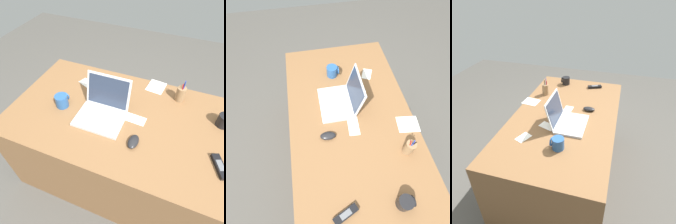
# 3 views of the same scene
# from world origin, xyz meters

# --- Properties ---
(ground_plane) EXTENTS (6.00, 6.00, 0.00)m
(ground_plane) POSITION_xyz_m (0.00, 0.00, 0.00)
(ground_plane) COLOR #4C4944
(desk) EXTENTS (1.57, 0.91, 0.75)m
(desk) POSITION_xyz_m (0.00, 0.00, 0.38)
(desk) COLOR brown
(desk) RESTS_ON ground
(laptop) EXTENTS (0.32, 0.30, 0.25)m
(laptop) POSITION_xyz_m (-0.13, -0.05, 0.80)
(laptop) COLOR silver
(laptop) RESTS_ON desk
(computer_mouse) EXTENTS (0.07, 0.11, 0.03)m
(computer_mouse) POSITION_xyz_m (0.14, -0.19, 0.77)
(computer_mouse) COLOR black
(computer_mouse) RESTS_ON desk
(coffee_mug_white) EXTENTS (0.09, 0.10, 0.09)m
(coffee_mug_white) POSITION_xyz_m (-0.43, -0.06, 0.80)
(coffee_mug_white) COLOR #26518C
(coffee_mug_white) RESTS_ON desk
(coffee_mug_tall) EXTENTS (0.08, 0.10, 0.09)m
(coffee_mug_tall) POSITION_xyz_m (0.63, 0.17, 0.79)
(coffee_mug_tall) COLOR black
(coffee_mug_tall) RESTS_ON desk
(cordless_phone) EXTENTS (0.10, 0.16, 0.03)m
(cordless_phone) POSITION_xyz_m (0.63, -0.17, 0.76)
(cordless_phone) COLOR black
(cordless_phone) RESTS_ON desk
(pen_holder) EXTENTS (0.06, 0.06, 0.18)m
(pen_holder) POSITION_xyz_m (0.33, 0.31, 0.81)
(pen_holder) COLOR olive
(pen_holder) RESTS_ON desk
(paper_note_near_laptop) EXTENTS (0.14, 0.12, 0.00)m
(paper_note_near_laptop) POSITION_xyz_m (-0.39, 0.23, 0.75)
(paper_note_near_laptop) COLOR white
(paper_note_near_laptop) RESTS_ON desk
(paper_note_left) EXTENTS (0.16, 0.08, 0.00)m
(paper_note_left) POSITION_xyz_m (0.09, 0.00, 0.75)
(paper_note_left) COLOR white
(paper_note_left) RESTS_ON desk
(paper_note_right) EXTENTS (0.12, 0.15, 0.00)m
(paper_note_right) POSITION_xyz_m (-0.20, 0.10, 0.75)
(paper_note_right) COLOR white
(paper_note_right) RESTS_ON desk
(paper_note_front) EXTENTS (0.15, 0.17, 0.00)m
(paper_note_front) POSITION_xyz_m (0.14, 0.39, 0.75)
(paper_note_front) COLOR white
(paper_note_front) RESTS_ON desk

